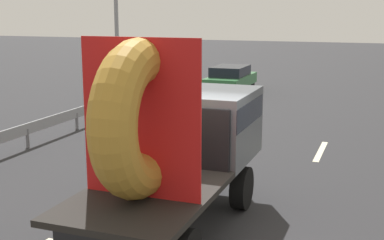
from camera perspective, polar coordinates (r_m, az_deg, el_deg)
The scene contains 6 objects.
ground_plane at distance 9.35m, azimuth -0.82°, elevation -12.22°, with size 120.00×120.00×0.00m, color #28282B.
flatbed_truck at distance 9.14m, azimuth -1.36°, elevation -1.71°, with size 2.02×5.07×3.47m.
distant_sedan at distance 25.00m, azimuth 4.28°, elevation 4.64°, with size 1.66×3.87×1.26m.
traffic_light at distance 21.00m, azimuth -8.38°, elevation 12.12°, with size 0.42×0.36×6.09m.
lane_dash_left_far at distance 15.11m, azimuth 0.01°, elevation -2.73°, with size 2.90×0.16×0.01m, color beige.
lane_dash_right_far at distance 14.84m, azimuth 14.03°, elevation -3.37°, with size 2.22×0.16×0.01m, color beige.
Camera 1 is at (3.12, -7.95, 3.82)m, focal length 48.26 mm.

